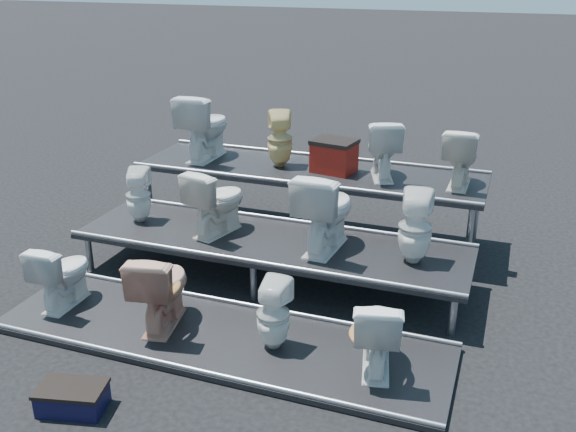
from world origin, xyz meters
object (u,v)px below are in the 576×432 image
(toilet_8, at_px, (205,126))
(toilet_11, at_px, (461,157))
(toilet_7, at_px, (415,227))
(red_crate, at_px, (334,158))
(toilet_2, at_px, (273,314))
(step_stool, at_px, (73,400))
(toilet_0, at_px, (62,273))
(toilet_1, at_px, (161,287))
(toilet_5, at_px, (217,201))
(toilet_9, at_px, (280,139))
(toilet_3, at_px, (377,331))
(toilet_6, at_px, (325,210))
(toilet_10, at_px, (383,148))
(toilet_4, at_px, (138,195))

(toilet_8, relative_size, toilet_11, 1.24)
(toilet_7, xyz_separation_m, red_crate, (-1.21, 1.32, 0.21))
(toilet_2, bearing_deg, step_stool, 49.25)
(toilet_0, height_order, step_stool, toilet_0)
(toilet_1, height_order, toilet_5, toilet_5)
(toilet_5, xyz_separation_m, toilet_9, (0.24, 1.30, 0.38))
(toilet_3, xyz_separation_m, toilet_7, (0.06, 1.30, 0.42))
(toilet_1, xyz_separation_m, toilet_2, (1.10, 0.00, -0.06))
(toilet_8, xyz_separation_m, toilet_9, (1.02, 0.00, -0.08))
(toilet_7, relative_size, toilet_8, 0.87)
(toilet_6, height_order, toilet_11, toilet_11)
(toilet_0, xyz_separation_m, toilet_10, (2.56, 2.60, 0.82))
(toilet_1, height_order, toilet_9, toilet_9)
(toilet_6, height_order, toilet_9, toilet_9)
(toilet_3, height_order, toilet_7, toilet_7)
(toilet_7, distance_m, toilet_10, 1.49)
(toilet_6, bearing_deg, toilet_3, 127.27)
(toilet_10, bearing_deg, step_stool, 50.34)
(toilet_4, bearing_deg, toilet_1, 110.38)
(toilet_4, relative_size, toilet_10, 0.88)
(toilet_3, distance_m, toilet_5, 2.48)
(toilet_7, bearing_deg, toilet_5, -3.95)
(toilet_0, height_order, toilet_8, toilet_8)
(toilet_11, xyz_separation_m, step_stool, (-2.40, -3.86, -1.11))
(toilet_8, bearing_deg, toilet_0, 85.27)
(toilet_11, bearing_deg, toilet_3, 83.58)
(toilet_5, bearing_deg, toilet_7, -165.10)
(toilet_1, relative_size, toilet_9, 1.12)
(toilet_4, height_order, step_stool, toilet_4)
(toilet_7, bearing_deg, step_stool, 46.02)
(toilet_4, distance_m, red_crate, 2.33)
(toilet_7, relative_size, toilet_10, 1.04)
(toilet_0, height_order, toilet_7, toilet_7)
(red_crate, bearing_deg, toilet_10, 8.22)
(toilet_0, xyz_separation_m, toilet_3, (3.11, 0.00, 0.01))
(toilet_7, distance_m, toilet_11, 1.38)
(toilet_3, relative_size, step_stool, 1.40)
(toilet_9, relative_size, toilet_10, 0.98)
(toilet_1, bearing_deg, step_stool, 76.40)
(toilet_4, xyz_separation_m, toilet_7, (3.10, 0.00, 0.06))
(toilet_7, distance_m, red_crate, 1.80)
(toilet_4, relative_size, toilet_11, 0.92)
(toilet_0, distance_m, toilet_2, 2.20)
(toilet_5, relative_size, toilet_10, 1.05)
(toilet_1, xyz_separation_m, step_stool, (-0.07, -1.26, -0.35))
(toilet_5, distance_m, step_stool, 2.66)
(toilet_3, relative_size, toilet_9, 1.01)
(red_crate, bearing_deg, toilet_11, 9.28)
(toilet_8, height_order, toilet_10, toilet_8)
(toilet_0, relative_size, toilet_10, 0.95)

